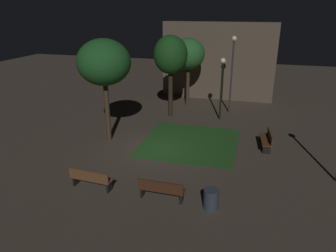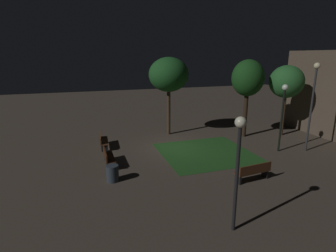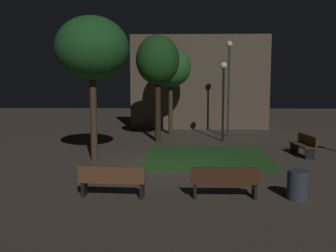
{
  "view_description": "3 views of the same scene",
  "coord_description": "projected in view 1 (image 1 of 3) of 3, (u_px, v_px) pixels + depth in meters",
  "views": [
    {
      "loc": [
        4.62,
        -14.38,
        7.04
      ],
      "look_at": [
        0.48,
        0.26,
        1.31
      ],
      "focal_mm": 33.65,
      "sensor_mm": 36.0,
      "label": 1
    },
    {
      "loc": [
        15.22,
        -5.49,
        5.73
      ],
      "look_at": [
        -0.17,
        -0.43,
        1.44
      ],
      "focal_mm": 28.75,
      "sensor_mm": 36.0,
      "label": 2
    },
    {
      "loc": [
        0.32,
        -14.73,
        3.15
      ],
      "look_at": [
        -0.18,
        0.99,
        1.34
      ],
      "focal_mm": 42.44,
      "sensor_mm": 36.0,
      "label": 3
    }
  ],
  "objects": [
    {
      "name": "ground_plane",
      "position": [
        158.0,
        150.0,
        16.61
      ],
      "size": [
        60.0,
        60.0,
        0.0
      ],
      "primitive_type": "plane",
      "color": "#473D33"
    },
    {
      "name": "grass_lawn",
      "position": [
        190.0,
        142.0,
        17.57
      ],
      "size": [
        5.17,
        5.33,
        0.01
      ],
      "primitive_type": "cube",
      "color": "#23511E",
      "rests_on": "ground"
    },
    {
      "name": "bench_path_side",
      "position": [
        91.0,
        178.0,
        12.91
      ],
      "size": [
        1.83,
        0.59,
        0.88
      ],
      "color": "brown",
      "rests_on": "ground"
    },
    {
      "name": "bench_lawn_edge",
      "position": [
        161.0,
        189.0,
        12.14
      ],
      "size": [
        1.8,
        0.48,
        0.88
      ],
      "color": "#422314",
      "rests_on": "ground"
    },
    {
      "name": "bench_front_right",
      "position": [
        267.0,
        139.0,
        16.74
      ],
      "size": [
        0.66,
        1.84,
        0.88
      ],
      "color": "#512D19",
      "rests_on": "ground"
    },
    {
      "name": "tree_back_right",
      "position": [
        104.0,
        63.0,
        16.38
      ],
      "size": [
        2.82,
        2.82,
        5.6
      ],
      "color": "#423021",
      "rests_on": "ground"
    },
    {
      "name": "tree_near_wall",
      "position": [
        188.0,
        54.0,
        22.87
      ],
      "size": [
        2.36,
        2.36,
        5.05
      ],
      "color": "#423021",
      "rests_on": "ground"
    },
    {
      "name": "tree_back_left",
      "position": [
        171.0,
        56.0,
        20.41
      ],
      "size": [
        2.22,
        2.22,
        5.45
      ],
      "color": "#2D2116",
      "rests_on": "ground"
    },
    {
      "name": "lamp_post_plaza_east",
      "position": [
        232.0,
        63.0,
        21.35
      ],
      "size": [
        0.36,
        0.36,
        5.31
      ],
      "color": "#333338",
      "rests_on": "ground"
    },
    {
      "name": "lamp_post_near_wall",
      "position": [
        222.0,
        78.0,
        20.24
      ],
      "size": [
        0.36,
        0.36,
        4.09
      ],
      "color": "black",
      "rests_on": "ground"
    },
    {
      "name": "trash_bin",
      "position": [
        211.0,
        199.0,
        11.68
      ],
      "size": [
        0.57,
        0.57,
        0.78
      ],
      "primitive_type": "cylinder",
      "color": "#2D3842",
      "rests_on": "ground"
    },
    {
      "name": "building_wall_backdrop",
      "position": [
        218.0,
        61.0,
        25.15
      ],
      "size": [
        8.9,
        0.8,
        6.04
      ],
      "primitive_type": "cube",
      "color": "brown",
      "rests_on": "ground"
    }
  ]
}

